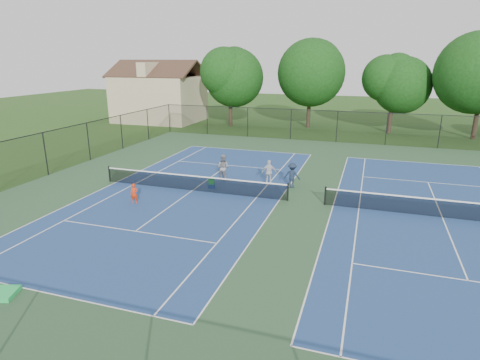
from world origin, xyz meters
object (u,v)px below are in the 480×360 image
(clapboard_house, at_px, (159,97))
(ball_hopper, at_px, (211,181))
(child_player, at_px, (134,194))
(ball_crate, at_px, (212,186))
(tree_back_b, at_px, (311,69))
(tree_back_a, at_px, (230,74))
(bystander_a, at_px, (269,172))
(tree_back_c, at_px, (394,81))
(instructor, at_px, (223,167))
(bystander_b, at_px, (292,175))

(clapboard_house, bearing_deg, ball_hopper, -54.98)
(child_player, relative_size, ball_crate, 2.94)
(tree_back_b, xyz_separation_m, ball_crate, (-2.06, -25.18, -6.46))
(tree_back_a, distance_m, tree_back_b, 9.24)
(tree_back_a, bearing_deg, bystander_a, -64.49)
(tree_back_b, relative_size, ball_crate, 25.76)
(child_player, relative_size, ball_hopper, 2.71)
(tree_back_b, relative_size, clapboard_house, 0.93)
(bystander_a, bearing_deg, ball_crate, 12.23)
(tree_back_c, bearing_deg, tree_back_b, 173.66)
(child_player, xyz_separation_m, ball_hopper, (3.09, 3.87, -0.08))
(clapboard_house, bearing_deg, ball_crate, -54.98)
(tree_back_a, height_order, tree_back_b, tree_back_b)
(ball_crate, bearing_deg, tree_back_c, 65.42)
(tree_back_b, xyz_separation_m, instructor, (-1.95, -23.36, -5.71))
(bystander_b, xyz_separation_m, ball_hopper, (-4.75, -1.72, -0.31))
(ball_crate, bearing_deg, tree_back_b, 85.33)
(bystander_b, bearing_deg, bystander_a, -1.03)
(clapboard_house, distance_m, bystander_b, 31.31)
(clapboard_house, distance_m, child_player, 31.39)
(bystander_a, distance_m, bystander_b, 1.54)
(tree_back_b, relative_size, tree_back_c, 1.19)
(tree_back_b, height_order, bystander_b, tree_back_b)
(tree_back_a, relative_size, clapboard_house, 0.85)
(tree_back_c, distance_m, bystander_a, 24.09)
(tree_back_a, distance_m, instructor, 23.08)
(child_player, bearing_deg, ball_hopper, 36.89)
(instructor, distance_m, bystander_b, 4.64)
(tree_back_c, xyz_separation_m, child_player, (-14.14, -28.05, -4.91))
(ball_crate, bearing_deg, instructor, 86.62)
(clapboard_house, height_order, bystander_b, clapboard_house)
(clapboard_house, distance_m, ball_hopper, 29.64)
(tree_back_b, bearing_deg, ball_hopper, -94.67)
(instructor, bearing_deg, tree_back_c, -107.06)
(child_player, xyz_separation_m, instructor, (3.19, 5.69, 0.32))
(tree_back_c, relative_size, bystander_b, 5.25)
(bystander_b, height_order, ball_hopper, bystander_b)
(tree_back_c, bearing_deg, bystander_a, -109.37)
(tree_back_a, height_order, child_player, tree_back_a)
(tree_back_a, relative_size, child_player, 7.99)
(clapboard_house, xyz_separation_m, bystander_b, (21.69, -22.46, -2.29))
(tree_back_b, bearing_deg, bystander_b, -83.46)
(tree_back_b, height_order, clapboard_house, tree_back_b)
(tree_back_b, distance_m, ball_crate, 26.07)
(clapboard_house, bearing_deg, bystander_a, -47.88)
(tree_back_b, height_order, ball_hopper, tree_back_b)
(child_player, relative_size, bystander_a, 0.70)
(bystander_b, bearing_deg, clapboard_house, -41.10)
(child_player, height_order, ball_crate, child_player)
(tree_back_b, relative_size, ball_hopper, 23.70)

